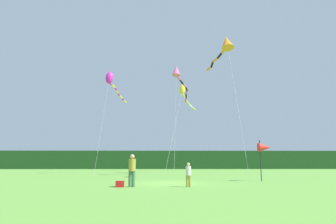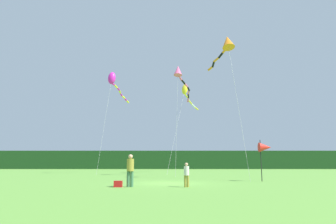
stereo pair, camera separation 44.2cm
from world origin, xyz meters
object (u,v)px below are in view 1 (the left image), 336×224
object	(u,v)px
person_child	(188,173)
banner_flag_pole	(264,148)
person_adult	(132,169)
cooler_box	(120,184)
kite_rainbow	(178,75)
kite_magenta	(111,80)
kite_orange	(226,44)
kite_yellow	(184,93)

from	to	relation	value
person_child	banner_flag_pole	size ratio (longest dim) A/B	0.45
person_adult	cooler_box	size ratio (longest dim) A/B	3.94
kite_rainbow	kite_magenta	size ratio (longest dim) A/B	0.92
person_child	banner_flag_pole	distance (m)	8.24
cooler_box	kite_orange	bearing A→B (deg)	46.41
kite_rainbow	kite_yellow	bearing A→B (deg)	81.16
banner_flag_pole	person_child	bearing A→B (deg)	-139.47
person_child	banner_flag_pole	bearing A→B (deg)	40.53
cooler_box	kite_orange	xyz separation A→B (m)	(8.03, 8.43, 11.67)
cooler_box	banner_flag_pole	distance (m)	11.42
person_adult	kite_magenta	xyz separation A→B (m)	(-4.88, 19.81, 10.66)
kite_rainbow	kite_magenta	world-z (taller)	kite_magenta
person_child	person_adult	bearing A→B (deg)	177.21
person_adult	banner_flag_pole	size ratio (longest dim) A/B	0.60
banner_flag_pole	cooler_box	bearing A→B (deg)	-152.33
person_adult	kite_orange	world-z (taller)	kite_orange
person_child	cooler_box	xyz separation A→B (m)	(-3.78, 0.04, -0.57)
kite_yellow	person_adult	bearing A→B (deg)	-101.84
person_adult	cooler_box	bearing A→B (deg)	-170.24
kite_yellow	person_child	bearing A→B (deg)	-93.67
person_adult	kite_rainbow	world-z (taller)	kite_rainbow
kite_rainbow	kite_orange	xyz separation A→B (m)	(3.95, -6.24, 1.05)
person_adult	person_child	distance (m)	3.16
person_child	banner_flag_pole	xyz separation A→B (m)	(6.13, 5.24, 1.68)
kite_rainbow	person_adult	bearing A→B (deg)	-103.28
banner_flag_pole	kite_magenta	xyz separation A→B (m)	(-14.16, 14.72, 9.24)
kite_yellow	kite_magenta	world-z (taller)	kite_magenta
person_adult	kite_rainbow	distance (m)	17.88
banner_flag_pole	kite_magenta	world-z (taller)	kite_magenta
person_adult	kite_orange	xyz separation A→B (m)	(7.39, 8.32, 10.84)
cooler_box	banner_flag_pole	size ratio (longest dim) A/B	0.15
kite_yellow	cooler_box	bearing A→B (deg)	-103.38
kite_rainbow	kite_orange	distance (m)	7.46
kite_yellow	kite_magenta	size ratio (longest dim) A/B	0.92
cooler_box	person_child	bearing A→B (deg)	-0.65
person_child	kite_orange	bearing A→B (deg)	63.40
person_child	banner_flag_pole	world-z (taller)	banner_flag_pole
kite_yellow	kite_rainbow	distance (m)	7.19
person_child	kite_rainbow	bearing A→B (deg)	88.86
cooler_box	kite_rainbow	xyz separation A→B (m)	(4.08, 14.67, 10.62)
cooler_box	kite_magenta	distance (m)	23.38
cooler_box	kite_orange	world-z (taller)	kite_orange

